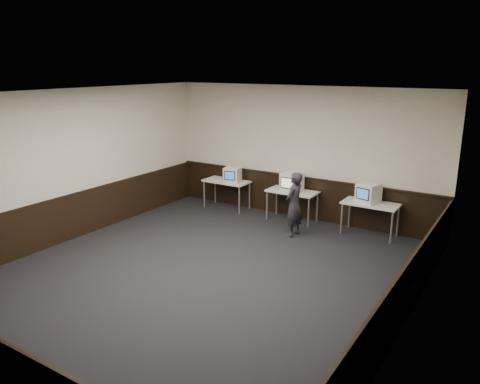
# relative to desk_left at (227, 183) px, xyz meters

# --- Properties ---
(floor) EXTENTS (8.00, 8.00, 0.00)m
(floor) POSITION_rel_desk_left_xyz_m (1.90, -3.60, -0.68)
(floor) COLOR black
(floor) RESTS_ON ground
(ceiling) EXTENTS (8.00, 8.00, 0.00)m
(ceiling) POSITION_rel_desk_left_xyz_m (1.90, -3.60, 2.52)
(ceiling) COLOR white
(ceiling) RESTS_ON back_wall
(back_wall) EXTENTS (7.00, 0.00, 7.00)m
(back_wall) POSITION_rel_desk_left_xyz_m (1.90, 0.40, 0.92)
(back_wall) COLOR beige
(back_wall) RESTS_ON ground
(left_wall) EXTENTS (0.00, 8.00, 8.00)m
(left_wall) POSITION_rel_desk_left_xyz_m (-1.60, -3.60, 0.92)
(left_wall) COLOR beige
(left_wall) RESTS_ON ground
(right_wall) EXTENTS (0.00, 8.00, 8.00)m
(right_wall) POSITION_rel_desk_left_xyz_m (5.40, -3.60, 0.92)
(right_wall) COLOR beige
(right_wall) RESTS_ON ground
(wainscot_back) EXTENTS (6.98, 0.04, 1.00)m
(wainscot_back) POSITION_rel_desk_left_xyz_m (1.90, 0.38, -0.18)
(wainscot_back) COLOR black
(wainscot_back) RESTS_ON back_wall
(wainscot_left) EXTENTS (0.04, 7.98, 1.00)m
(wainscot_left) POSITION_rel_desk_left_xyz_m (-1.58, -3.60, -0.18)
(wainscot_left) COLOR black
(wainscot_left) RESTS_ON left_wall
(wainscot_right) EXTENTS (0.04, 7.98, 1.00)m
(wainscot_right) POSITION_rel_desk_left_xyz_m (5.38, -3.60, -0.18)
(wainscot_right) COLOR black
(wainscot_right) RESTS_ON right_wall
(wainscot_rail) EXTENTS (6.98, 0.06, 0.04)m
(wainscot_rail) POSITION_rel_desk_left_xyz_m (1.90, 0.36, 0.34)
(wainscot_rail) COLOR black
(wainscot_rail) RESTS_ON wainscot_back
(desk_left) EXTENTS (1.20, 0.60, 0.75)m
(desk_left) POSITION_rel_desk_left_xyz_m (0.00, 0.00, 0.00)
(desk_left) COLOR silver
(desk_left) RESTS_ON ground
(desk_center) EXTENTS (1.20, 0.60, 0.75)m
(desk_center) POSITION_rel_desk_left_xyz_m (1.90, 0.00, 0.00)
(desk_center) COLOR silver
(desk_center) RESTS_ON ground
(desk_right) EXTENTS (1.20, 0.60, 0.75)m
(desk_right) POSITION_rel_desk_left_xyz_m (3.80, 0.00, 0.00)
(desk_right) COLOR silver
(desk_right) RESTS_ON ground
(emac_left) EXTENTS (0.47, 0.49, 0.39)m
(emac_left) POSITION_rel_desk_left_xyz_m (0.22, -0.05, 0.26)
(emac_left) COLOR white
(emac_left) RESTS_ON desk_left
(emac_center) EXTENTS (0.46, 0.49, 0.45)m
(emac_center) POSITION_rel_desk_left_xyz_m (1.89, -0.03, 0.29)
(emac_center) COLOR white
(emac_center) RESTS_ON desk_center
(emac_right) EXTENTS (0.53, 0.54, 0.43)m
(emac_right) POSITION_rel_desk_left_xyz_m (3.73, 0.01, 0.28)
(emac_right) COLOR white
(emac_right) RESTS_ON desk_right
(person) EXTENTS (0.39, 0.55, 1.44)m
(person) POSITION_rel_desk_left_xyz_m (2.39, -0.90, 0.04)
(person) COLOR #242429
(person) RESTS_ON ground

